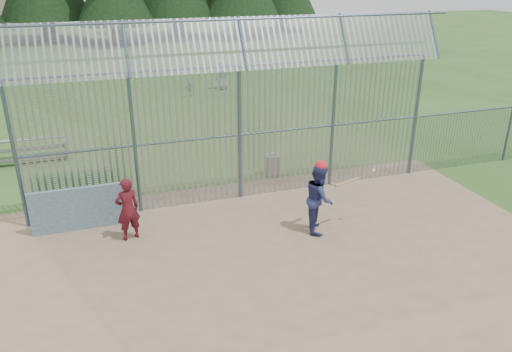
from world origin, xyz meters
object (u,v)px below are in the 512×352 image
object	(u,v)px
onlooker	(128,209)
batter	(319,198)
dugout_wall	(80,209)
trash_can	(273,165)
bleacher	(25,150)

from	to	relation	value
onlooker	batter	bearing A→B (deg)	151.34
batter	dugout_wall	bearing A→B (deg)	90.71
batter	trash_can	distance (m)	4.00
onlooker	bleacher	xyz separation A→B (m)	(-3.05, 6.94, -0.45)
dugout_wall	trash_can	world-z (taller)	dugout_wall
dugout_wall	batter	xyz separation A→B (m)	(5.96, -2.03, 0.32)
onlooker	bleacher	world-z (taller)	onlooker
dugout_wall	trash_can	xyz separation A→B (m)	(6.13, 1.93, -0.24)
batter	trash_can	size ratio (longest dim) A/B	2.25
bleacher	trash_can	bearing A→B (deg)	-27.03
dugout_wall	bleacher	size ratio (longest dim) A/B	0.83
trash_can	dugout_wall	bearing A→B (deg)	-162.56
batter	onlooker	bearing A→B (deg)	96.60
batter	bleacher	xyz separation A→B (m)	(-7.85, 8.05, -0.53)
dugout_wall	bleacher	world-z (taller)	dugout_wall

